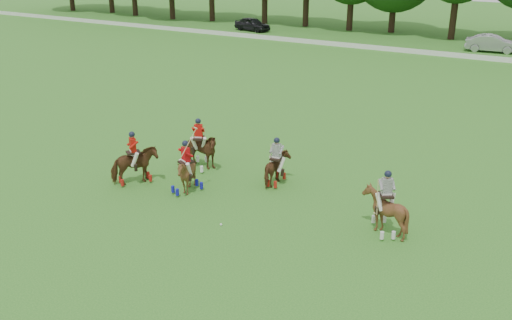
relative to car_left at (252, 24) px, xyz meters
The scene contains 10 objects.
ground 47.45m from the car_left, 63.60° to the right, with size 180.00×180.00×0.00m, color #25691E.
boundary_rail 21.58m from the car_left, 12.04° to the right, with size 120.00×0.10×0.44m, color white.
car_left is the anchor object (origin of this frame).
car_mid 25.98m from the car_left, ahead, with size 1.67×4.79×1.58m, color #A2A3A8.
polo_red_a 44.03m from the car_left, 66.03° to the right, with size 1.87×2.12×2.36m.
polo_red_b 42.08m from the car_left, 62.74° to the right, with size 2.15×2.03×2.40m.
polo_red_c 44.75m from the car_left, 62.92° to the right, with size 1.73×1.81×2.82m.
polo_stripe_a 43.87m from the car_left, 58.09° to the right, with size 1.05×1.72×2.12m.
polo_stripe_b 48.44m from the car_left, 53.84° to the right, with size 2.00×2.05×2.40m.
polo_ball 47.69m from the car_left, 60.83° to the right, with size 0.09×0.09×0.09m, color white.
Camera 1 is at (12.70, -14.68, 9.91)m, focal length 40.00 mm.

